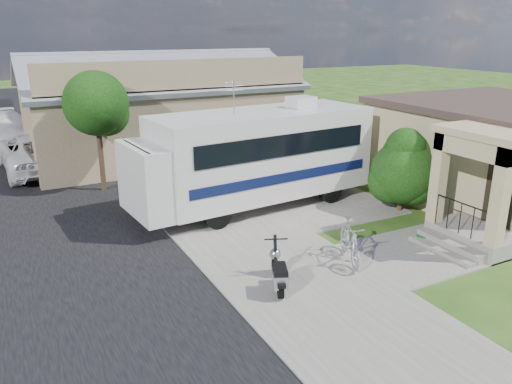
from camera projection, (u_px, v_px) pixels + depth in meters
name	position (u px, v px, depth m)	size (l,w,h in m)	color
ground	(315.00, 260.00, 13.56)	(120.00, 120.00, 0.00)	#193C10
sidewalk_slab	(166.00, 174.00, 21.55)	(4.00, 80.00, 0.06)	#67645D
driveway_slab	(279.00, 202.00, 18.01)	(7.00, 6.00, 0.05)	#67645D
walk_slab	(424.00, 251.00, 14.03)	(4.00, 3.00, 0.05)	#67645D
house	(498.00, 151.00, 18.12)	(9.47, 7.80, 3.54)	tan
warehouse	(158.00, 114.00, 24.72)	(12.50, 8.40, 5.04)	brown
street_tree_a	(99.00, 106.00, 18.56)	(2.44, 2.40, 4.58)	#332016
street_tree_b	(62.00, 80.00, 26.95)	(2.44, 2.40, 4.73)	#332016
street_tree_c	(45.00, 73.00, 34.63)	(2.44, 2.40, 4.42)	#332016
motorhome	(254.00, 155.00, 17.10)	(8.76, 3.43, 4.38)	beige
shrub	(403.00, 169.00, 16.82)	(2.37, 2.26, 2.91)	#332016
scooter	(278.00, 272.00, 11.84)	(0.89, 1.56, 1.08)	black
bicycle	(350.00, 244.00, 13.23)	(0.53, 1.87, 1.12)	#9A99A0
pickup_truck	(36.00, 152.00, 21.96)	(2.82, 6.12, 1.70)	white
van	(8.00, 128.00, 27.48)	(2.28, 5.62, 1.63)	white
garden_hose	(422.00, 239.00, 14.74)	(0.34, 0.34, 0.15)	#125C27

